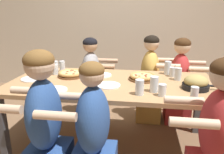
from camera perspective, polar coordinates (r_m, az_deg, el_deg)
The scene contains 27 objects.
ground_plane at distance 2.54m, azimuth 0.00°, elevation -17.43°, with size 18.00×18.00×0.00m, color brown.
restaurant_back_panel at distance 3.98m, azimuth 4.04°, elevation 19.24°, with size 10.00×0.06×3.20m, color beige.
dining_table at distance 2.23m, azimuth 0.00°, elevation -3.06°, with size 2.06×0.97×0.74m.
pizza_board_main at distance 2.42m, azimuth -10.68°, elevation 0.84°, with size 0.29×0.29×0.05m.
pizza_board_second at distance 2.29m, azimuth 8.06°, elevation 0.03°, with size 0.29×0.29×0.06m.
skillet_bowl at distance 2.13m, azimuth 21.07°, elevation -1.47°, with size 0.35×0.24×0.13m.
empty_plate_a at distance 2.42m, azimuth -2.90°, elevation 0.51°, with size 0.23×0.23×0.02m.
empty_plate_b at distance 2.02m, azimuth -14.75°, elevation -3.32°, with size 0.23×0.23×0.02m.
empty_plate_c at distance 2.08m, azimuth -1.03°, elevation -2.16°, with size 0.24×0.24×0.02m.
empty_plate_d at distance 2.43m, azimuth -19.98°, elevation -0.44°, with size 0.24×0.24×0.02m.
cocktail_glass_blue at distance 2.46m, azimuth 15.61°, elevation 1.16°, with size 0.08×0.08×0.13m.
drinking_glass_a at distance 2.34m, azimuth 16.87°, elevation 0.61°, with size 0.07×0.07×0.13m.
drinking_glass_b at distance 1.95m, azimuth 10.94°, elevation -2.14°, with size 0.07×0.07×0.14m.
drinking_glass_c at distance 2.53m, azimuth -14.61°, elevation 1.78°, with size 0.07×0.07×0.11m.
drinking_glass_d at distance 2.63m, azimuth -17.04°, elevation 2.40°, with size 0.06×0.06×0.15m.
drinking_glass_e at distance 1.87m, azimuth 12.98°, elevation -3.35°, with size 0.07×0.07×0.10m.
drinking_glass_f at distance 2.75m, azimuth -14.63°, elevation 2.84°, with size 0.07×0.07×0.10m.
drinking_glass_g at distance 2.54m, azimuth 14.33°, elevation 2.15°, with size 0.08×0.08×0.15m.
drinking_glass_h at distance 1.87m, azimuth 7.20°, elevation -2.89°, with size 0.07×0.07×0.13m.
drinking_glass_i at distance 2.62m, azimuth -12.87°, elevation 2.71°, with size 0.06×0.06×0.13m.
drinking_glass_j at distance 1.82m, azimuth 20.69°, elevation -4.43°, with size 0.06×0.06×0.12m.
diner_near_center at distance 1.69m, azimuth -4.96°, elevation -16.60°, with size 0.51×0.40×1.11m.
diner_near_right at distance 1.71m, azimuth 25.31°, elevation -16.18°, with size 0.51×0.40×1.16m.
diner_far_midright at distance 2.93m, azimuth 9.82°, elevation -1.43°, with size 0.51×0.40×1.14m.
diner_near_midleft at distance 1.77m, azimuth -17.01°, elevation -13.57°, with size 0.51×0.40×1.18m.
diner_far_right at distance 2.97m, azimuth 17.14°, elevation -1.84°, with size 0.51×0.40×1.12m.
diner_far_midleft at distance 3.01m, azimuth -5.38°, elevation -1.14°, with size 0.51×0.40×1.10m.
Camera 1 is at (0.29, -2.08, 1.42)m, focal length 35.00 mm.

